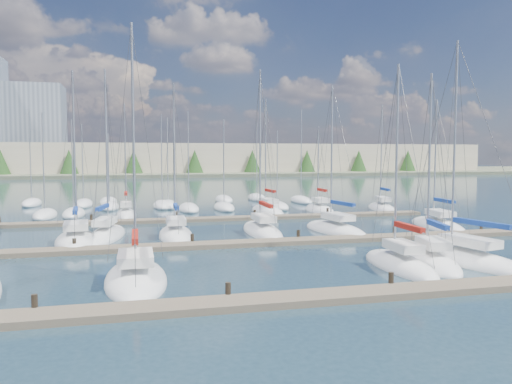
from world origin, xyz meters
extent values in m
plane|color=#243A48|center=(0.00, 60.00, 0.00)|extent=(400.00, 400.00, 0.00)
cube|color=#6B5E4C|center=(0.00, 2.00, 0.15)|extent=(44.00, 1.80, 0.35)
cylinder|color=#2D261C|center=(-12.00, 2.90, 0.30)|extent=(0.26, 0.26, 1.10)
cylinder|color=#2D261C|center=(-4.00, 2.90, 0.30)|extent=(0.26, 0.26, 1.10)
cylinder|color=#2D261C|center=(4.00, 2.90, 0.30)|extent=(0.26, 0.26, 1.10)
cube|color=#6B5E4C|center=(0.00, 16.00, 0.15)|extent=(44.00, 1.80, 0.35)
cylinder|color=#2D261C|center=(-12.00, 16.90, 0.30)|extent=(0.26, 0.26, 1.10)
cylinder|color=#2D261C|center=(-4.00, 16.90, 0.30)|extent=(0.26, 0.26, 1.10)
cylinder|color=#2D261C|center=(4.00, 16.90, 0.30)|extent=(0.26, 0.26, 1.10)
cylinder|color=#2D261C|center=(12.00, 16.90, 0.30)|extent=(0.26, 0.26, 1.10)
cylinder|color=#2D261C|center=(20.00, 16.90, 0.30)|extent=(0.26, 0.26, 1.10)
cube|color=#6B5E4C|center=(0.00, 30.00, 0.15)|extent=(44.00, 1.80, 0.35)
cylinder|color=#2D261C|center=(-12.00, 30.90, 0.30)|extent=(0.26, 0.26, 1.10)
cylinder|color=#2D261C|center=(-4.00, 30.90, 0.30)|extent=(0.26, 0.26, 1.10)
cylinder|color=#2D261C|center=(4.00, 30.90, 0.30)|extent=(0.26, 0.26, 1.10)
cylinder|color=#2D261C|center=(12.00, 30.90, 0.30)|extent=(0.26, 0.26, 1.10)
cylinder|color=#2D261C|center=(20.00, 30.90, 0.30)|extent=(0.26, 0.26, 1.10)
ellipsoid|color=white|center=(-10.17, 21.92, 0.05)|extent=(3.82, 8.81, 1.60)
cube|color=black|center=(-10.17, 21.92, 0.05)|extent=(1.93, 4.24, 0.12)
cube|color=silver|center=(-10.24, 21.50, 1.35)|extent=(1.81, 3.16, 0.50)
cylinder|color=#9EA0A5|center=(-10.05, 22.59, 7.14)|extent=(0.14, 0.14, 12.08)
cylinder|color=#9EA0A5|center=(-10.35, 20.83, 2.40)|extent=(0.70, 3.55, 0.10)
cube|color=navy|center=(-10.35, 20.83, 2.52)|extent=(0.85, 3.30, 0.30)
ellipsoid|color=white|center=(6.76, 6.94, 0.05)|extent=(2.51, 7.53, 1.60)
cube|color=black|center=(6.76, 6.94, 0.05)|extent=(1.30, 3.62, 0.12)
cube|color=silver|center=(6.75, 6.56, 1.35)|extent=(1.35, 2.65, 0.50)
cylinder|color=#9EA0A5|center=(6.78, 7.54, 6.38)|extent=(0.14, 0.14, 10.57)
cylinder|color=#9EA0A5|center=(6.74, 5.97, 2.40)|extent=(0.18, 3.14, 0.10)
cube|color=maroon|center=(6.74, 5.97, 2.52)|extent=(0.37, 2.90, 0.30)
ellipsoid|color=white|center=(-8.84, 35.29, 0.05)|extent=(2.11, 6.84, 1.60)
cube|color=black|center=(-8.84, 35.29, 0.05)|extent=(1.10, 3.28, 0.12)
cube|color=silver|center=(-8.84, 34.95, 1.35)|extent=(1.15, 2.40, 0.50)
cylinder|color=#9EA0A5|center=(-8.84, 35.84, 6.47)|extent=(0.14, 0.14, 10.73)
cylinder|color=#9EA0A5|center=(-8.83, 34.40, 2.40)|extent=(0.12, 2.87, 0.10)
cube|color=maroon|center=(-8.83, 34.40, 2.52)|extent=(0.32, 2.64, 0.30)
ellipsoid|color=white|center=(20.39, 34.75, 0.05)|extent=(3.75, 8.24, 1.60)
cube|color=black|center=(20.39, 34.75, 0.05)|extent=(1.89, 3.97, 0.12)
cube|color=silver|center=(20.32, 34.36, 1.35)|extent=(1.77, 2.97, 0.50)
cylinder|color=#9EA0A5|center=(20.51, 35.38, 6.73)|extent=(0.14, 0.14, 11.26)
cylinder|color=#9EA0A5|center=(20.20, 33.74, 2.40)|extent=(0.72, 3.30, 0.10)
cube|color=navy|center=(20.20, 33.74, 2.52)|extent=(0.86, 3.07, 0.30)
ellipsoid|color=white|center=(-7.97, 7.37, 0.05)|extent=(3.18, 8.42, 1.60)
cube|color=silver|center=(-7.98, 6.95, 1.35)|extent=(1.74, 2.95, 0.50)
cylinder|color=#9EA0A5|center=(-7.97, 8.04, 7.15)|extent=(0.14, 0.14, 12.10)
cylinder|color=#9EA0A5|center=(-7.98, 6.28, 2.40)|extent=(0.12, 3.53, 0.10)
cube|color=maroon|center=(-7.98, 6.28, 2.52)|extent=(0.32, 3.25, 0.30)
ellipsoid|color=white|center=(11.35, 7.58, 0.05)|extent=(4.94, 10.43, 1.60)
cube|color=black|center=(11.35, 7.58, 0.05)|extent=(2.48, 5.03, 0.12)
cube|color=silver|center=(11.46, 7.09, 1.35)|extent=(2.28, 3.77, 0.50)
cylinder|color=#9EA0A5|center=(11.17, 8.37, 7.25)|extent=(0.14, 0.14, 12.30)
cylinder|color=#9EA0A5|center=(11.63, 6.31, 2.40)|extent=(1.02, 4.14, 0.10)
cube|color=navy|center=(11.63, 6.31, 2.52)|extent=(1.14, 3.86, 0.30)
ellipsoid|color=white|center=(18.35, 20.61, 0.05)|extent=(3.69, 8.99, 1.60)
cube|color=silver|center=(18.30, 20.18, 1.35)|extent=(1.83, 3.21, 0.50)
cylinder|color=#9EA0A5|center=(18.43, 21.31, 6.27)|extent=(0.14, 0.14, 10.33)
cylinder|color=#9EA0A5|center=(18.22, 19.49, 2.40)|extent=(0.52, 3.66, 0.10)
cube|color=navy|center=(18.22, 19.49, 2.52)|extent=(0.69, 3.39, 0.30)
ellipsoid|color=white|center=(9.07, 7.40, 0.05)|extent=(4.02, 7.80, 1.60)
cube|color=silver|center=(8.99, 7.03, 1.35)|extent=(1.88, 2.84, 0.50)
cylinder|color=#9EA0A5|center=(9.21, 7.98, 6.21)|extent=(0.14, 0.14, 10.21)
cylinder|color=#9EA0A5|center=(8.85, 6.45, 2.40)|extent=(0.81, 3.07, 0.10)
cube|color=navy|center=(8.85, 6.45, 2.52)|extent=(0.94, 2.87, 0.30)
ellipsoid|color=white|center=(2.30, 21.22, 0.05)|extent=(2.77, 9.55, 1.60)
cube|color=silver|center=(2.29, 20.75, 1.35)|extent=(1.48, 3.35, 0.50)
cylinder|color=#9EA0A5|center=(2.31, 21.98, 7.32)|extent=(0.14, 0.14, 12.44)
cylinder|color=#9EA0A5|center=(2.27, 19.99, 2.40)|extent=(0.18, 3.99, 0.10)
cube|color=maroon|center=(2.27, 19.99, 2.52)|extent=(0.37, 3.68, 0.30)
ellipsoid|color=white|center=(-12.20, 20.11, 0.05)|extent=(3.67, 8.22, 1.60)
cube|color=black|center=(-12.20, 20.11, 0.05)|extent=(1.88, 3.95, 0.12)
cube|color=silver|center=(-12.17, 19.71, 1.35)|extent=(1.89, 2.92, 0.50)
cylinder|color=#9EA0A5|center=(-12.25, 20.74, 6.90)|extent=(0.14, 0.14, 11.60)
cylinder|color=#9EA0A5|center=(-12.12, 19.07, 2.40)|extent=(0.36, 3.36, 0.10)
cube|color=navy|center=(-12.12, 19.07, 2.52)|extent=(0.54, 3.11, 0.30)
ellipsoid|color=white|center=(8.46, 20.42, 0.05)|extent=(4.09, 8.96, 1.60)
cube|color=black|center=(8.46, 20.42, 0.05)|extent=(2.08, 4.32, 0.12)
cube|color=silver|center=(8.52, 19.99, 1.35)|extent=(1.99, 3.22, 0.50)
cylinder|color=#9EA0A5|center=(8.35, 21.10, 6.70)|extent=(0.14, 0.14, 11.20)
cylinder|color=#9EA0A5|center=(8.63, 19.31, 2.40)|extent=(0.65, 3.60, 0.10)
cube|color=navy|center=(8.63, 19.31, 2.52)|extent=(0.80, 3.34, 0.30)
ellipsoid|color=white|center=(-4.84, 21.03, 0.05)|extent=(2.82, 7.64, 1.60)
cube|color=maroon|center=(-4.84, 21.03, 0.05)|extent=(1.46, 3.67, 0.12)
cube|color=silver|center=(-4.85, 20.65, 1.35)|extent=(1.52, 2.68, 0.50)
cylinder|color=#9EA0A5|center=(-4.83, 21.63, 6.60)|extent=(0.14, 0.14, 11.01)
cylinder|color=#9EA0A5|center=(-4.87, 20.04, 2.40)|extent=(0.18, 3.18, 0.10)
cube|color=navy|center=(-4.87, 20.04, 2.52)|extent=(0.37, 2.93, 0.30)
ellipsoid|color=white|center=(6.60, 35.56, 0.05)|extent=(3.16, 8.09, 1.60)
cube|color=maroon|center=(6.60, 35.56, 0.05)|extent=(1.62, 3.89, 0.12)
cube|color=silver|center=(6.62, 35.16, 1.35)|extent=(1.63, 2.87, 0.50)
cylinder|color=#9EA0A5|center=(6.56, 36.19, 6.92)|extent=(0.14, 0.14, 11.65)
cylinder|color=#9EA0A5|center=(6.66, 34.53, 2.40)|extent=(0.32, 3.33, 0.10)
cube|color=maroon|center=(6.66, 34.53, 2.52)|extent=(0.50, 3.08, 0.30)
ellipsoid|color=white|center=(12.69, 35.12, 0.05)|extent=(2.68, 7.12, 1.60)
cube|color=silver|center=(12.68, 34.77, 1.35)|extent=(1.44, 2.51, 0.50)
cylinder|color=#9EA0A5|center=(12.70, 35.68, 5.44)|extent=(0.14, 0.14, 8.68)
cylinder|color=#9EA0A5|center=(12.66, 34.20, 2.40)|extent=(0.18, 2.97, 0.10)
cube|color=maroon|center=(12.66, 34.20, 2.52)|extent=(0.38, 2.73, 0.30)
cylinder|color=#9EA0A5|center=(-20.75, 49.89, 6.50)|extent=(0.12, 0.12, 11.20)
ellipsoid|color=white|center=(-20.75, 49.89, 0.25)|extent=(2.20, 6.40, 1.40)
cylinder|color=#9EA0A5|center=(-3.94, 43.45, 5.97)|extent=(0.12, 0.12, 10.14)
ellipsoid|color=white|center=(-3.94, 43.45, 0.25)|extent=(2.20, 6.40, 1.40)
cylinder|color=#9EA0A5|center=(-4.68, 43.24, 6.14)|extent=(0.12, 0.12, 10.49)
ellipsoid|color=white|center=(-4.68, 43.24, 0.25)|extent=(2.20, 6.40, 1.40)
cylinder|color=#9EA0A5|center=(9.07, 50.53, 5.93)|extent=(0.12, 0.12, 10.06)
ellipsoid|color=white|center=(9.07, 50.53, 0.25)|extent=(2.20, 6.40, 1.40)
cylinder|color=#9EA0A5|center=(-14.23, 47.33, 5.60)|extent=(0.12, 0.12, 9.39)
ellipsoid|color=white|center=(-14.23, 47.33, 0.25)|extent=(2.20, 6.40, 1.40)
cylinder|color=#9EA0A5|center=(-16.97, 36.19, 5.83)|extent=(0.12, 0.12, 9.85)
ellipsoid|color=white|center=(-16.97, 36.19, 0.25)|extent=(2.20, 6.40, 1.40)
cylinder|color=#9EA0A5|center=(-14.23, 36.83, 5.55)|extent=(0.12, 0.12, 9.30)
ellipsoid|color=white|center=(-14.23, 36.83, 0.25)|extent=(2.20, 6.40, 1.40)
cylinder|color=#9EA0A5|center=(13.97, 45.41, 6.74)|extent=(0.12, 0.12, 11.68)
ellipsoid|color=white|center=(13.97, 45.41, 0.25)|extent=(2.20, 6.40, 1.40)
cylinder|color=#9EA0A5|center=(2.31, 39.32, 5.78)|extent=(0.12, 0.12, 9.76)
ellipsoid|color=white|center=(2.31, 39.32, 0.25)|extent=(2.20, 6.40, 1.40)
cylinder|color=#9EA0A5|center=(-11.34, 49.91, 6.87)|extent=(0.12, 0.12, 11.95)
ellipsoid|color=white|center=(-11.34, 49.91, 0.25)|extent=(2.20, 6.40, 1.40)
cylinder|color=#9EA0A5|center=(8.76, 39.06, 5.13)|extent=(0.12, 0.12, 8.46)
ellipsoid|color=white|center=(8.76, 39.06, 0.25)|extent=(2.20, 6.40, 1.40)
cylinder|color=#9EA0A5|center=(-10.91, 43.47, 4.96)|extent=(0.12, 0.12, 8.12)
ellipsoid|color=white|center=(-10.91, 43.47, 0.25)|extent=(2.20, 6.40, 1.40)
cylinder|color=#9EA0A5|center=(4.00, 49.08, 5.90)|extent=(0.12, 0.12, 10.00)
ellipsoid|color=white|center=(4.00, 49.08, 0.25)|extent=(2.20, 6.40, 1.40)
cylinder|color=#9EA0A5|center=(-1.89, 38.97, 6.17)|extent=(0.12, 0.12, 10.54)
ellipsoid|color=white|center=(-1.89, 38.97, 0.25)|extent=(2.20, 6.40, 1.40)
cube|color=#666B51|center=(0.00, 150.00, 0.50)|extent=(400.00, 60.00, 1.00)
cube|color=beige|center=(10.00, 140.00, 5.00)|extent=(200.00, 12.00, 10.00)
cube|color=slate|center=(-40.00, 165.00, 15.00)|extent=(18.00, 15.00, 30.00)
cone|color=#284C1E|center=(-44.00, 133.00, 4.00)|extent=(6.00, 6.00, 8.00)
cone|color=#284C1E|center=(-26.00, 133.00, 4.00)|extent=(6.00, 6.00, 8.00)
cone|color=#284C1E|center=(-8.00, 133.00, 4.00)|extent=(6.00, 6.00, 8.00)
cone|color=#284C1E|center=(10.00, 133.00, 4.00)|extent=(6.00, 6.00, 8.00)
cone|color=#284C1E|center=(28.00, 133.00, 4.00)|extent=(6.00, 6.00, 8.00)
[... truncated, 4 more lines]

